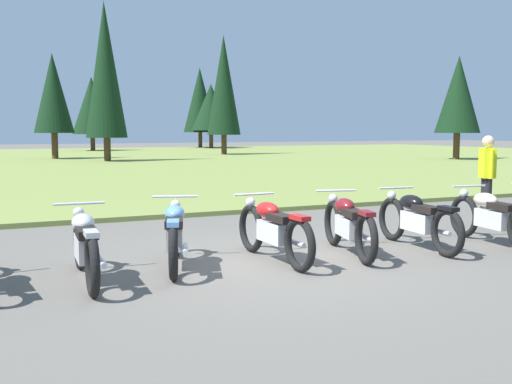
{
  "coord_description": "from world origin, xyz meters",
  "views": [
    {
      "loc": [
        -3.56,
        -7.15,
        1.79
      ],
      "look_at": [
        0.0,
        0.6,
        0.9
      ],
      "focal_mm": 42.49,
      "sensor_mm": 36.0,
      "label": 1
    }
  ],
  "objects_px": {
    "motorcycle_cream": "(492,217)",
    "rider_with_back_turned": "(487,174)",
    "motorcycle_red": "(273,229)",
    "motorcycle_black": "(417,219)",
    "motorcycle_silver": "(85,245)",
    "motorcycle_sky_blue": "(175,234)",
    "motorcycle_maroon": "(348,224)"
  },
  "relations": [
    {
      "from": "motorcycle_sky_blue",
      "to": "rider_with_back_turned",
      "type": "distance_m",
      "value": 6.47
    },
    {
      "from": "motorcycle_red",
      "to": "motorcycle_black",
      "type": "height_order",
      "value": "same"
    },
    {
      "from": "motorcycle_sky_blue",
      "to": "motorcycle_red",
      "type": "relative_size",
      "value": 0.96
    },
    {
      "from": "motorcycle_silver",
      "to": "motorcycle_black",
      "type": "height_order",
      "value": "same"
    },
    {
      "from": "motorcycle_sky_blue",
      "to": "motorcycle_black",
      "type": "relative_size",
      "value": 0.96
    },
    {
      "from": "motorcycle_red",
      "to": "motorcycle_cream",
      "type": "bearing_deg",
      "value": -5.47
    },
    {
      "from": "motorcycle_sky_blue",
      "to": "motorcycle_cream",
      "type": "height_order",
      "value": "same"
    },
    {
      "from": "motorcycle_silver",
      "to": "motorcycle_sky_blue",
      "type": "relative_size",
      "value": 1.04
    },
    {
      "from": "motorcycle_maroon",
      "to": "motorcycle_black",
      "type": "height_order",
      "value": "same"
    },
    {
      "from": "motorcycle_sky_blue",
      "to": "motorcycle_cream",
      "type": "relative_size",
      "value": 0.97
    },
    {
      "from": "motorcycle_silver",
      "to": "motorcycle_cream",
      "type": "height_order",
      "value": "same"
    },
    {
      "from": "motorcycle_cream",
      "to": "motorcycle_red",
      "type": "bearing_deg",
      "value": 174.53
    },
    {
      "from": "motorcycle_red",
      "to": "rider_with_back_turned",
      "type": "xyz_separation_m",
      "value": [
        5.06,
        1.2,
        0.51
      ]
    },
    {
      "from": "motorcycle_silver",
      "to": "rider_with_back_turned",
      "type": "xyz_separation_m",
      "value": [
        7.56,
        1.28,
        0.51
      ]
    },
    {
      "from": "motorcycle_maroon",
      "to": "motorcycle_cream",
      "type": "height_order",
      "value": "same"
    },
    {
      "from": "motorcycle_red",
      "to": "motorcycle_black",
      "type": "xyz_separation_m",
      "value": [
        2.37,
        -0.1,
        0.0
      ]
    },
    {
      "from": "motorcycle_silver",
      "to": "motorcycle_sky_blue",
      "type": "height_order",
      "value": "same"
    },
    {
      "from": "motorcycle_silver",
      "to": "motorcycle_maroon",
      "type": "relative_size",
      "value": 1.02
    },
    {
      "from": "motorcycle_maroon",
      "to": "motorcycle_cream",
      "type": "xyz_separation_m",
      "value": [
        2.44,
        -0.3,
        0.0
      ]
    },
    {
      "from": "motorcycle_red",
      "to": "rider_with_back_turned",
      "type": "relative_size",
      "value": 1.26
    },
    {
      "from": "motorcycle_silver",
      "to": "motorcycle_cream",
      "type": "relative_size",
      "value": 1.0
    },
    {
      "from": "motorcycle_cream",
      "to": "rider_with_back_turned",
      "type": "relative_size",
      "value": 1.26
    },
    {
      "from": "motorcycle_black",
      "to": "rider_with_back_turned",
      "type": "height_order",
      "value": "rider_with_back_turned"
    },
    {
      "from": "motorcycle_red",
      "to": "motorcycle_cream",
      "type": "relative_size",
      "value": 1.0
    },
    {
      "from": "motorcycle_red",
      "to": "rider_with_back_turned",
      "type": "distance_m",
      "value": 5.22
    },
    {
      "from": "motorcycle_red",
      "to": "motorcycle_sky_blue",
      "type": "bearing_deg",
      "value": 171.23
    },
    {
      "from": "motorcycle_red",
      "to": "motorcycle_maroon",
      "type": "height_order",
      "value": "same"
    },
    {
      "from": "motorcycle_black",
      "to": "motorcycle_maroon",
      "type": "bearing_deg",
      "value": 177.42
    },
    {
      "from": "motorcycle_maroon",
      "to": "rider_with_back_turned",
      "type": "relative_size",
      "value": 1.23
    },
    {
      "from": "motorcycle_cream",
      "to": "rider_with_back_turned",
      "type": "height_order",
      "value": "rider_with_back_turned"
    },
    {
      "from": "motorcycle_black",
      "to": "motorcycle_cream",
      "type": "distance_m",
      "value": 1.27
    },
    {
      "from": "motorcycle_silver",
      "to": "motorcycle_cream",
      "type": "bearing_deg",
      "value": -2.41
    }
  ]
}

